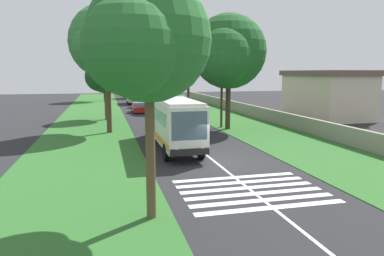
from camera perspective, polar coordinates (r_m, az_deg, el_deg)
name	(u,v)px	position (r m, az deg, el deg)	size (l,w,h in m)	color
ground	(217,164)	(22.53, 4.01, -5.63)	(160.00, 160.00, 0.00)	#262628
grass_verge_left	(89,131)	(36.22, -15.99, -0.41)	(120.00, 8.00, 0.04)	#2D6628
grass_verge_right	(247,125)	(39.15, 8.74, 0.50)	(120.00, 8.00, 0.04)	#2D6628
centre_line	(172,128)	(36.81, -3.14, 0.04)	(110.00, 0.16, 0.01)	silver
coach_bus	(172,119)	(26.84, -3.14, 1.38)	(11.16, 2.62, 3.73)	silver
zebra_crossing	(251,191)	(17.75, 9.33, -9.72)	(4.95, 6.80, 0.01)	silver
trailing_car_0	(176,113)	(44.49, -2.62, 2.42)	(4.30, 1.78, 1.43)	silver
trailing_car_1	(139,108)	(51.17, -8.41, 3.17)	(4.30, 1.78, 1.43)	#B21E1E
trailing_car_2	(159,103)	(58.46, -5.24, 3.92)	(4.30, 1.78, 1.43)	gray
trailing_minibus_0	(133,95)	(65.25, -9.27, 5.12)	(6.00, 2.14, 2.53)	#BFB299
roadside_tree_left_0	(103,59)	(73.28, -13.85, 10.57)	(6.75, 6.10, 11.34)	#3D2D1E
roadside_tree_left_1	(105,43)	(34.38, -13.56, 12.86)	(7.60, 6.71, 11.66)	#4C3826
roadside_tree_left_2	(144,44)	(13.38, -7.56, 13.09)	(5.61, 4.63, 9.03)	brown
roadside_tree_left_3	(104,75)	(43.76, -13.66, 8.11)	(5.72, 4.63, 7.67)	brown
roadside_tree_right_0	(226,54)	(35.60, 5.47, 11.60)	(8.95, 7.30, 11.16)	#3D2D1E
roadside_tree_right_1	(176,60)	(63.34, -2.53, 10.71)	(6.55, 5.55, 10.62)	#4C3826
roadside_tree_right_2	(187,60)	(53.66, -0.75, 10.68)	(6.32, 5.38, 10.16)	#3D2D1E
roadside_tree_right_3	(155,63)	(83.22, -5.82, 10.19)	(8.73, 7.39, 11.52)	#3D2D1E
utility_pole	(222,88)	(36.63, 4.71, 6.24)	(0.24, 1.40, 7.61)	#473828
roadside_wall	(258,112)	(44.95, 10.33, 2.46)	(70.00, 0.40, 1.42)	gray
roadside_building	(326,94)	(47.60, 20.45, 5.06)	(11.51, 6.97, 5.82)	beige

